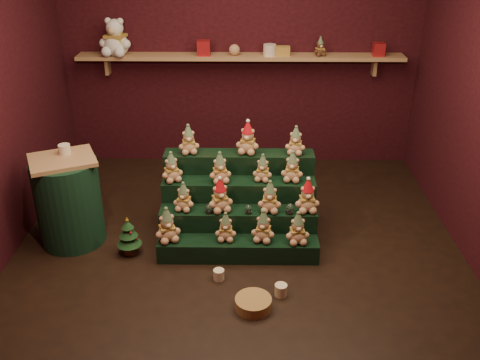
{
  "coord_description": "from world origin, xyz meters",
  "views": [
    {
      "loc": [
        0.07,
        -3.99,
        2.73
      ],
      "look_at": [
        0.01,
        0.25,
        0.59
      ],
      "focal_mm": 40.0,
      "sensor_mm": 36.0,
      "label": 1
    }
  ],
  "objects_px": {
    "riser_tier_front": "(238,249)",
    "wicker_basket": "(253,303)",
    "snow_globe_b": "(248,209)",
    "mini_christmas_tree": "(129,236)",
    "brown_bear": "(320,47)",
    "snow_globe_c": "(290,209)",
    "mug_left": "(219,275)",
    "white_bear": "(115,32)",
    "mug_right": "(281,290)",
    "snow_globe_a": "(209,209)",
    "side_table": "(69,201)"
  },
  "relations": [
    {
      "from": "white_bear",
      "to": "snow_globe_c",
      "type": "bearing_deg",
      "value": -32.94
    },
    {
      "from": "riser_tier_front",
      "to": "white_bear",
      "type": "distance_m",
      "value": 2.79
    },
    {
      "from": "snow_globe_c",
      "to": "side_table",
      "type": "distance_m",
      "value": 1.98
    },
    {
      "from": "mug_right",
      "to": "white_bear",
      "type": "height_order",
      "value": "white_bear"
    },
    {
      "from": "riser_tier_front",
      "to": "brown_bear",
      "type": "relative_size",
      "value": 7.1
    },
    {
      "from": "riser_tier_front",
      "to": "brown_bear",
      "type": "distance_m",
      "value": 2.5
    },
    {
      "from": "brown_bear",
      "to": "mug_left",
      "type": "bearing_deg",
      "value": -133.32
    },
    {
      "from": "riser_tier_front",
      "to": "mug_right",
      "type": "distance_m",
      "value": 0.62
    },
    {
      "from": "white_bear",
      "to": "snow_globe_b",
      "type": "bearing_deg",
      "value": -39.33
    },
    {
      "from": "white_bear",
      "to": "riser_tier_front",
      "type": "bearing_deg",
      "value": -43.44
    },
    {
      "from": "snow_globe_b",
      "to": "brown_bear",
      "type": "bearing_deg",
      "value": 66.41
    },
    {
      "from": "snow_globe_c",
      "to": "wicker_basket",
      "type": "relative_size",
      "value": 0.34
    },
    {
      "from": "riser_tier_front",
      "to": "snow_globe_b",
      "type": "bearing_deg",
      "value": 61.19
    },
    {
      "from": "snow_globe_b",
      "to": "side_table",
      "type": "bearing_deg",
      "value": 175.92
    },
    {
      "from": "snow_globe_b",
      "to": "brown_bear",
      "type": "distance_m",
      "value": 2.19
    },
    {
      "from": "snow_globe_b",
      "to": "mug_left",
      "type": "relative_size",
      "value": 0.91
    },
    {
      "from": "snow_globe_a",
      "to": "mug_left",
      "type": "distance_m",
      "value": 0.6
    },
    {
      "from": "snow_globe_a",
      "to": "side_table",
      "type": "distance_m",
      "value": 1.27
    },
    {
      "from": "wicker_basket",
      "to": "brown_bear",
      "type": "distance_m",
      "value": 3.03
    },
    {
      "from": "snow_globe_c",
      "to": "mug_left",
      "type": "relative_size",
      "value": 1.05
    },
    {
      "from": "mini_christmas_tree",
      "to": "wicker_basket",
      "type": "distance_m",
      "value": 1.32
    },
    {
      "from": "snow_globe_c",
      "to": "mug_right",
      "type": "relative_size",
      "value": 0.96
    },
    {
      "from": "mini_christmas_tree",
      "to": "mug_left",
      "type": "distance_m",
      "value": 0.9
    },
    {
      "from": "mini_christmas_tree",
      "to": "mug_right",
      "type": "height_order",
      "value": "mini_christmas_tree"
    },
    {
      "from": "mug_left",
      "to": "snow_globe_a",
      "type": "bearing_deg",
      "value": 102.71
    },
    {
      "from": "side_table",
      "to": "brown_bear",
      "type": "distance_m",
      "value": 3.08
    },
    {
      "from": "side_table",
      "to": "brown_bear",
      "type": "relative_size",
      "value": 4.22
    },
    {
      "from": "riser_tier_front",
      "to": "wicker_basket",
      "type": "bearing_deg",
      "value": -79.18
    },
    {
      "from": "white_bear",
      "to": "brown_bear",
      "type": "relative_size",
      "value": 2.55
    },
    {
      "from": "mug_left",
      "to": "wicker_basket",
      "type": "relative_size",
      "value": 0.32
    },
    {
      "from": "mug_right",
      "to": "white_bear",
      "type": "xyz_separation_m",
      "value": [
        -1.7,
        2.45,
        1.52
      ]
    },
    {
      "from": "mini_christmas_tree",
      "to": "brown_bear",
      "type": "relative_size",
      "value": 1.9
    },
    {
      "from": "snow_globe_b",
      "to": "snow_globe_a",
      "type": "bearing_deg",
      "value": 180.0
    },
    {
      "from": "snow_globe_c",
      "to": "wicker_basket",
      "type": "distance_m",
      "value": 0.96
    },
    {
      "from": "side_table",
      "to": "mug_left",
      "type": "xyz_separation_m",
      "value": [
        1.37,
        -0.58,
        -0.37
      ]
    },
    {
      "from": "mug_right",
      "to": "mug_left",
      "type": "bearing_deg",
      "value": 158.17
    },
    {
      "from": "snow_globe_a",
      "to": "mug_right",
      "type": "distance_m",
      "value": 0.97
    },
    {
      "from": "riser_tier_front",
      "to": "wicker_basket",
      "type": "height_order",
      "value": "riser_tier_front"
    },
    {
      "from": "snow_globe_c",
      "to": "mini_christmas_tree",
      "type": "relative_size",
      "value": 0.26
    },
    {
      "from": "mini_christmas_tree",
      "to": "white_bear",
      "type": "xyz_separation_m",
      "value": [
        -0.39,
        1.88,
        1.39
      ]
    },
    {
      "from": "snow_globe_a",
      "to": "snow_globe_b",
      "type": "bearing_deg",
      "value": 0.0
    },
    {
      "from": "snow_globe_c",
      "to": "snow_globe_a",
      "type": "bearing_deg",
      "value": 180.0
    },
    {
      "from": "white_bear",
      "to": "side_table",
      "type": "bearing_deg",
      "value": -84.28
    },
    {
      "from": "mug_left",
      "to": "white_bear",
      "type": "height_order",
      "value": "white_bear"
    },
    {
      "from": "mug_left",
      "to": "mug_right",
      "type": "height_order",
      "value": "mug_right"
    },
    {
      "from": "mug_left",
      "to": "snow_globe_b",
      "type": "bearing_deg",
      "value": 62.68
    },
    {
      "from": "mini_christmas_tree",
      "to": "brown_bear",
      "type": "distance_m",
      "value": 2.9
    },
    {
      "from": "white_bear",
      "to": "brown_bear",
      "type": "bearing_deg",
      "value": 11.59
    },
    {
      "from": "side_table",
      "to": "white_bear",
      "type": "bearing_deg",
      "value": 59.58
    },
    {
      "from": "mug_right",
      "to": "white_bear",
      "type": "distance_m",
      "value": 3.35
    }
  ]
}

